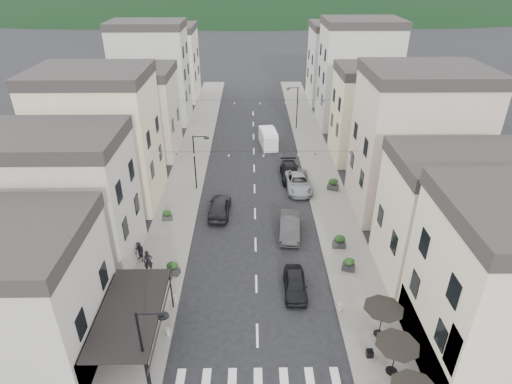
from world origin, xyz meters
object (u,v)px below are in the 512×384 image
Objects in this scene: delivery_van at (268,138)px; parked_car_e at (219,207)px; parked_car_a at (295,284)px; pedestrian_a at (148,261)px; pedestrian_b at (140,252)px; parked_car_b at (290,226)px; parked_car_d at (290,172)px; parked_car_c at (298,182)px.

parked_car_e is at bearing -114.10° from delivery_van.
parked_car_e is (-6.15, 10.82, 0.14)m from parked_car_a.
pedestrian_a is 1.07× the size of pedestrian_b.
pedestrian_a is at bearing -118.62° from delivery_van.
pedestrian_a is at bearing -150.44° from parked_car_b.
parked_car_e is 9.84m from pedestrian_a.
pedestrian_a is at bearing -128.53° from parked_car_d.
parked_car_a is 12.52m from pedestrian_b.
parked_car_a is at bearing -94.94° from delivery_van.
parked_car_c is 18.68m from pedestrian_a.
parked_car_a is at bearing 22.11° from pedestrian_b.
parked_car_c reaches higher than parked_car_d.
parked_car_a is 2.28× the size of pedestrian_b.
delivery_van is at bearing 92.68° from parked_car_a.
parked_car_b is 12.81m from pedestrian_b.
parked_car_d reaches higher than parked_car_a.
parked_car_b is 11.00m from parked_car_d.
pedestrian_b is at bearing -121.55° from delivery_van.
pedestrian_b reaches higher than parked_car_b.
parked_car_a is 12.45m from parked_car_e.
parked_car_e is 17.63m from delivery_van.
pedestrian_b is (-11.08, -24.09, -0.10)m from delivery_van.
delivery_van reaches higher than pedestrian_b.
pedestrian_b is at bearing 106.13° from pedestrian_a.
delivery_van is at bearing 103.97° from pedestrian_b.
parked_car_a is at bearing -94.93° from parked_car_d.
pedestrian_a is (-12.85, -13.55, 0.29)m from parked_car_c.
parked_car_e reaches higher than parked_car_b.
parked_car_a is 0.83× the size of parked_car_e.
pedestrian_b is at bearing -157.42° from parked_car_b.
parked_car_d is (-0.65, 2.53, -0.05)m from parked_car_c.
parked_car_e is at bearing 156.96° from parked_car_b.
parked_car_a is 0.72× the size of parked_car_c.
parked_car_a is 18.41m from parked_car_d.
delivery_van is (-2.72, 11.81, 0.32)m from parked_car_c.
delivery_van is (-0.92, 27.66, 0.42)m from parked_car_a.
parked_car_c is 1.15× the size of delivery_van.
delivery_van is at bearing 101.24° from parked_car_d.
parked_car_c is at bearing 84.29° from parked_car_a.
pedestrian_b reaches higher than parked_car_c.
parked_car_b is at bearing 56.15° from pedestrian_b.
parked_car_b reaches higher than parked_car_a.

